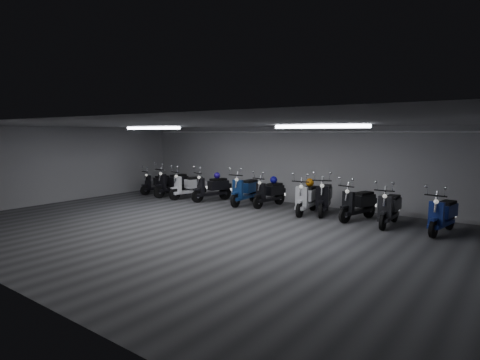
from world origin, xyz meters
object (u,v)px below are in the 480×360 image
Objects in this scene: scooter_1 at (172,179)px; scooter_9 at (390,203)px; helmet_2 at (217,175)px; scooter_3 at (211,183)px; bicycle at (153,178)px; scooter_10 at (443,209)px; scooter_2 at (188,182)px; helmet_0 at (274,180)px; scooter_4 at (245,185)px; scooter_8 at (358,198)px; scooter_0 at (157,180)px; scooter_6 at (307,193)px; scooter_5 at (269,188)px; scooter_7 at (324,192)px; helmet_1 at (310,182)px.

scooter_1 is 8.62m from scooter_9.
helmet_2 is at bearing 175.93° from scooter_9.
bicycle is at bearing -169.81° from scooter_3.
scooter_10 reaches higher than bicycle.
helmet_0 is at bearing 24.67° from scooter_2.
scooter_4 reaches higher than scooter_8.
scooter_9 is at bearing -6.21° from scooter_4.
scooter_8 reaches higher than bicycle.
scooter_0 is at bearing -175.46° from scooter_1.
helmet_2 is (-1.38, 0.08, 0.27)m from scooter_4.
helmet_2 is (-3.92, 0.21, 0.28)m from scooter_6.
scooter_4 is at bearing -3.45° from helmet_2.
helmet_2 is at bearing -87.53° from bicycle.
scooter_4 is 1.02× the size of scooter_6.
scooter_10 is at bearing -86.54° from bicycle.
helmet_0 is at bearing 90.00° from scooter_5.
scooter_8 reaches higher than scooter_0.
scooter_10 is (3.96, -0.15, -0.03)m from scooter_6.
scooter_1 is 6.49m from scooter_7.
scooter_10 is 7.39× the size of helmet_2.
helmet_0 is (0.94, 0.43, 0.23)m from scooter_4.
helmet_2 is (0.08, 0.24, 0.28)m from scooter_3.
scooter_2 is at bearing -177.31° from scooter_4.
scooter_3 is at bearing -163.70° from scooter_5.
scooter_0 is at bearing -168.94° from scooter_2.
scooter_0 reaches higher than bicycle.
helmet_1 is (1.56, -0.30, 0.06)m from helmet_0.
scooter_1 is at bearing -176.17° from helmet_1.
scooter_10 reaches higher than scooter_5.
scooter_6 reaches higher than helmet_2.
helmet_1 is (-2.64, 0.35, 0.33)m from scooter_9.
helmet_1 is 1.13× the size of helmet_2.
scooter_1 is 6.00m from helmet_1.
scooter_8 is (5.64, 0.09, -0.02)m from scooter_3.
scooter_7 reaches higher than scooter_1.
helmet_0 is (-4.20, 0.66, 0.27)m from scooter_9.
scooter_3 is at bearing -91.13° from bicycle.
scooter_7 is at bearing 3.68° from helmet_1.
scooter_2 is 1.01× the size of scooter_8.
bicycle is at bearing 172.33° from scooter_4.
bicycle is (-0.90, 0.59, -0.03)m from scooter_0.
scooter_6 is at bearing -87.00° from bicycle.
scooter_3 is 2.48m from helmet_0.
scooter_9 reaches higher than helmet_0.
scooter_4 is at bearing -87.37° from bicycle.
scooter_3 reaches higher than helmet_0.
scooter_2 is at bearing -96.66° from bicycle.
scooter_5 reaches higher than bicycle.
scooter_10 is at bearing -5.81° from helmet_1.
scooter_8 is 5.58m from helmet_2.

